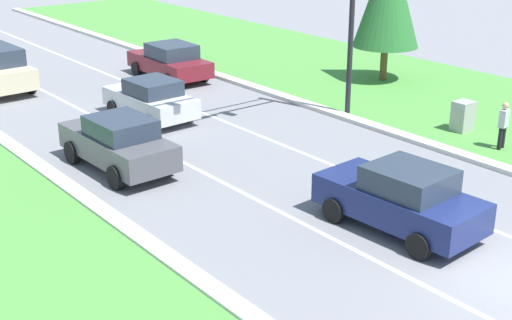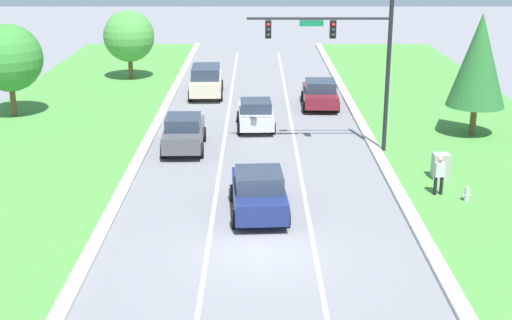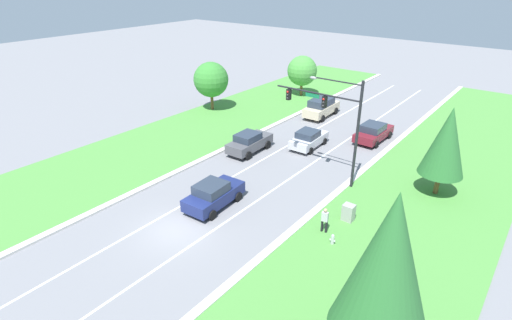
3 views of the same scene
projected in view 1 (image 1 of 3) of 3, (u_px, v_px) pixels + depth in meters
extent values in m
cube|color=white|center=(464.00, 306.00, 15.00)|extent=(0.14, 81.00, 0.01)
cylinder|color=black|center=(352.00, 15.00, 26.38)|extent=(0.20, 0.20, 7.80)
cylinder|color=black|center=(3.00, 72.00, 32.82)|extent=(0.26, 0.74, 0.73)
cylinder|color=black|center=(31.00, 85.00, 30.64)|extent=(0.26, 0.74, 0.73)
cube|color=silver|center=(150.00, 102.00, 27.15)|extent=(1.96, 4.20, 0.71)
cube|color=#283342|center=(153.00, 87.00, 26.75)|extent=(1.68, 1.92, 0.56)
cylinder|color=black|center=(152.00, 100.00, 28.72)|extent=(0.26, 0.61, 0.61)
cylinder|color=black|center=(113.00, 108.00, 27.65)|extent=(0.26, 0.61, 0.61)
cylinder|color=black|center=(189.00, 114.00, 26.91)|extent=(0.26, 0.61, 0.61)
cylinder|color=black|center=(149.00, 123.00, 25.84)|extent=(0.26, 0.61, 0.61)
cube|color=maroon|center=(169.00, 64.00, 32.99)|extent=(2.08, 4.69, 0.70)
cube|color=#283342|center=(172.00, 51.00, 32.55)|extent=(1.82, 2.13, 0.63)
cylinder|color=black|center=(172.00, 63.00, 34.73)|extent=(0.26, 0.66, 0.65)
cylinder|color=black|center=(137.00, 69.00, 33.65)|extent=(0.26, 0.66, 0.65)
cylinder|color=black|center=(204.00, 75.00, 32.58)|extent=(0.26, 0.66, 0.65)
cylinder|color=black|center=(167.00, 81.00, 31.50)|extent=(0.26, 0.66, 0.65)
cube|color=#4C4C51|center=(118.00, 146.00, 22.17)|extent=(1.93, 4.54, 0.79)
cube|color=#283342|center=(121.00, 127.00, 21.73)|extent=(1.69, 2.07, 0.59)
cylinder|color=black|center=(121.00, 141.00, 23.84)|extent=(0.26, 0.74, 0.73)
cylinder|color=black|center=(72.00, 152.00, 22.77)|extent=(0.26, 0.74, 0.73)
cylinder|color=black|center=(167.00, 163.00, 21.84)|extent=(0.26, 0.74, 0.73)
cylinder|color=black|center=(116.00, 177.00, 20.77)|extent=(0.26, 0.74, 0.73)
cube|color=navy|center=(399.00, 202.00, 18.22)|extent=(2.15, 4.47, 0.79)
cube|color=#283342|center=(409.00, 180.00, 17.79)|extent=(1.82, 2.06, 0.62)
cylinder|color=black|center=(379.00, 192.00, 19.89)|extent=(0.28, 0.67, 0.66)
cylinder|color=black|center=(334.00, 210.00, 18.73)|extent=(0.28, 0.67, 0.66)
cylinder|color=black|center=(464.00, 223.00, 18.00)|extent=(0.28, 0.67, 0.66)
cylinder|color=black|center=(419.00, 246.00, 16.84)|extent=(0.28, 0.67, 0.66)
cube|color=#9E9E99|center=(463.00, 117.00, 25.58)|extent=(0.70, 0.60, 1.17)
cylinder|color=black|center=(500.00, 140.00, 23.75)|extent=(0.14, 0.14, 0.84)
cylinder|color=black|center=(503.00, 138.00, 23.93)|extent=(0.14, 0.14, 0.84)
cube|color=#B7B7BC|center=(504.00, 118.00, 23.58)|extent=(0.41, 0.29, 0.60)
sphere|color=tan|center=(506.00, 106.00, 23.43)|extent=(0.22, 0.22, 0.22)
cylinder|color=brown|center=(384.00, 64.00, 32.44)|extent=(0.32, 0.32, 1.63)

